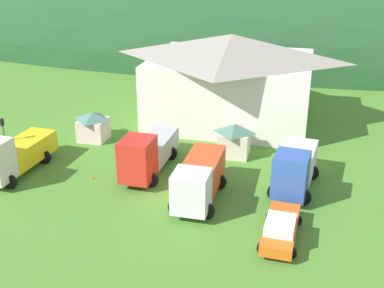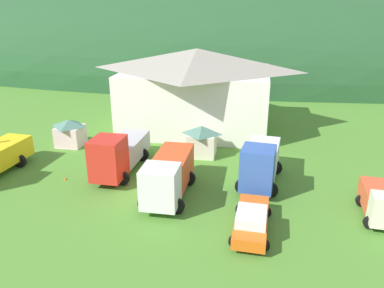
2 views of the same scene
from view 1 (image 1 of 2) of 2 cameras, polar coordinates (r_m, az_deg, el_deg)
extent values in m
plane|color=#4C842D|center=(35.31, -1.71, -5.77)|extent=(200.00, 200.00, 0.00)
ellipsoid|color=#234C28|center=(90.58, 8.42, 12.17)|extent=(163.16, 60.00, 37.76)
cube|color=white|center=(48.01, 4.47, 6.31)|extent=(15.00, 11.59, 6.33)
pyramid|color=gray|center=(46.94, 4.63, 11.30)|extent=(16.20, 12.52, 2.22)
cube|color=beige|center=(40.95, 4.92, 0.03)|extent=(2.46, 2.35, 2.06)
pyramid|color=#4C7A6B|center=(40.42, 4.99, 1.85)|extent=(2.66, 2.54, 0.72)
cube|color=beige|center=(44.81, -11.39, 1.65)|extent=(2.37, 2.26, 1.93)
pyramid|color=#4C7A6B|center=(44.35, -11.53, 3.21)|extent=(2.55, 2.45, 0.67)
cube|color=yellow|center=(40.95, -18.73, -0.64)|extent=(2.74, 5.42, 1.67)
cylinder|color=black|center=(38.11, -20.48, -4.12)|extent=(1.10, 0.30, 1.10)
cylinder|color=black|center=(41.28, -16.79, -1.47)|extent=(1.10, 0.30, 1.10)
cylinder|color=black|center=(42.44, -19.11, -1.09)|extent=(1.10, 0.30, 1.10)
cube|color=red|center=(35.74, -6.35, -1.76)|extent=(2.32, 2.66, 3.10)
cube|color=black|center=(35.35, -6.47, -0.84)|extent=(1.26, 2.12, 0.99)
cube|color=#B2B2B7|center=(39.45, -4.23, -0.33)|extent=(2.38, 5.44, 1.65)
cylinder|color=black|center=(36.11, -4.78, -4.16)|extent=(1.10, 0.30, 1.10)
cylinder|color=black|center=(36.76, -7.67, -3.77)|extent=(1.10, 0.30, 1.10)
cylinder|color=black|center=(40.20, -2.50, -1.11)|extent=(1.10, 0.30, 1.10)
cylinder|color=black|center=(40.79, -5.13, -0.81)|extent=(1.10, 0.30, 1.10)
cube|color=white|center=(31.68, -0.09, -5.53)|extent=(2.34, 2.24, 2.66)
cube|color=black|center=(31.31, -0.14, -4.68)|extent=(1.26, 1.79, 0.85)
cube|color=#E04C23|center=(34.80, 1.31, -3.14)|extent=(2.35, 4.78, 2.22)
cylinder|color=black|center=(32.15, 1.69, -7.81)|extent=(1.10, 0.30, 1.10)
cylinder|color=black|center=(32.57, -1.84, -7.36)|extent=(1.10, 0.30, 1.10)
cylinder|color=black|center=(35.75, 3.15, -4.41)|extent=(1.10, 0.30, 1.10)
cylinder|color=black|center=(36.13, -0.03, -4.05)|extent=(1.10, 0.30, 1.10)
cube|color=#3356AD|center=(33.95, 11.41, -3.56)|extent=(2.52, 2.55, 3.05)
cube|color=black|center=(33.55, 11.47, -2.62)|extent=(1.42, 1.97, 0.98)
cube|color=silver|center=(37.16, 12.24, -2.02)|extent=(2.76, 4.65, 2.09)
cylinder|color=black|center=(34.55, 12.82, -6.06)|extent=(1.10, 0.30, 1.10)
cylinder|color=black|center=(34.79, 9.61, -5.57)|extent=(1.10, 0.30, 1.10)
cylinder|color=black|center=(38.11, 13.73, -3.24)|extent=(1.10, 0.30, 1.10)
cylinder|color=black|center=(38.32, 10.82, -2.82)|extent=(1.10, 0.30, 1.10)
cube|color=orange|center=(30.61, 10.29, -9.67)|extent=(2.10, 5.39, 0.70)
cube|color=silver|center=(29.72, 10.23, -9.26)|extent=(1.81, 2.20, 0.62)
cylinder|color=black|center=(29.26, 11.41, -12.32)|extent=(0.68, 0.24, 0.68)
cylinder|color=black|center=(29.37, 8.21, -11.91)|extent=(0.68, 0.24, 0.68)
cylinder|color=black|center=(32.28, 12.08, -8.67)|extent=(0.68, 0.24, 0.68)
cylinder|color=black|center=(32.38, 9.20, -8.32)|extent=(0.68, 0.24, 0.68)
cylinder|color=#4C4C51|center=(41.11, -20.83, -0.28)|extent=(0.12, 0.12, 3.53)
cube|color=black|center=(40.39, -21.24, 2.37)|extent=(0.20, 0.24, 0.55)
sphere|color=red|center=(40.49, -21.14, 2.44)|extent=(0.14, 0.14, 0.14)
cone|color=orange|center=(38.01, -11.50, -4.02)|extent=(0.36, 0.36, 0.57)
camera|label=2|loc=(7.47, 4.16, -12.12)|focal=35.15mm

